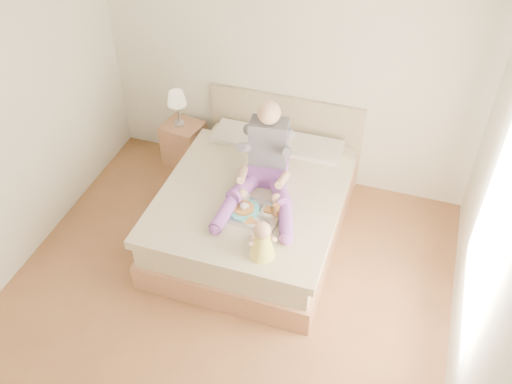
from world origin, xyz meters
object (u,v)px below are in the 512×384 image
(bed, at_px, (257,205))
(nightstand, at_px, (184,143))
(tray, at_px, (254,211))
(baby, at_px, (262,242))
(adult, at_px, (265,166))

(bed, xyz_separation_m, nightstand, (-1.15, 0.80, -0.06))
(nightstand, bearing_deg, tray, -34.90)
(tray, bearing_deg, bed, 108.28)
(bed, bearing_deg, baby, -69.27)
(nightstand, height_order, adult, adult)
(adult, distance_m, baby, 0.88)
(nightstand, xyz_separation_m, baby, (1.48, -1.67, 0.50))
(bed, relative_size, tray, 4.27)
(nightstand, bearing_deg, adult, -24.71)
(bed, height_order, baby, bed)
(bed, bearing_deg, adult, -24.35)
(tray, xyz_separation_m, baby, (0.22, -0.45, 0.12))
(tray, bearing_deg, baby, -60.20)
(adult, bearing_deg, bed, 148.41)
(adult, height_order, tray, adult)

